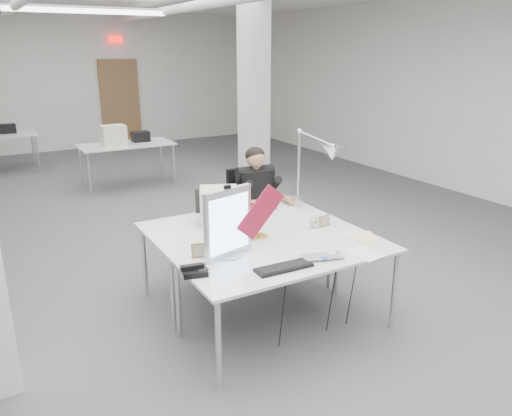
{
  "coord_description": "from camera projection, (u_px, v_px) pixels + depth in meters",
  "views": [
    {
      "loc": [
        -2.12,
        -5.66,
        2.36
      ],
      "look_at": [
        -0.03,
        -2.0,
        1.0
      ],
      "focal_mm": 35.0,
      "sensor_mm": 36.0,
      "label": 1
    }
  ],
  "objects": [
    {
      "name": "keyboard",
      "position": [
        284.0,
        268.0,
        3.8
      ],
      "size": [
        0.46,
        0.17,
        0.02
      ],
      "primitive_type": "cube",
      "rotation": [
        0.0,
        0.0,
        -0.03
      ],
      "color": "black",
      "rests_on": "desk_main"
    },
    {
      "name": "picture_frame_left",
      "position": [
        200.0,
        250.0,
        4.01
      ],
      "size": [
        0.15,
        0.07,
        0.12
      ],
      "primitive_type": "cube",
      "rotation": [
        -0.21,
        0.0,
        -0.23
      ],
      "color": "#AE834B",
      "rests_on": "desk_main"
    },
    {
      "name": "laptop",
      "position": [
        324.0,
        260.0,
        3.94
      ],
      "size": [
        0.39,
        0.31,
        0.03
      ],
      "primitive_type": "imported",
      "rotation": [
        0.0,
        0.0,
        -0.3
      ],
      "color": "silver",
      "rests_on": "desk_main"
    },
    {
      "name": "picture_frame_right",
      "position": [
        325.0,
        221.0,
        4.71
      ],
      "size": [
        0.14,
        0.06,
        0.1
      ],
      "primitive_type": "cube",
      "rotation": [
        -0.21,
        0.0,
        0.21
      ],
      "color": "olive",
      "rests_on": "desk_main"
    },
    {
      "name": "beige_monitor",
      "position": [
        219.0,
        206.0,
        4.77
      ],
      "size": [
        0.46,
        0.45,
        0.34
      ],
      "primitive_type": "cube",
      "rotation": [
        0.0,
        0.0,
        -0.43
      ],
      "color": "beige",
      "rests_on": "desk_second"
    },
    {
      "name": "paper_stack_a",
      "position": [
        364.0,
        253.0,
        4.08
      ],
      "size": [
        0.24,
        0.32,
        0.01
      ],
      "primitive_type": "cube",
      "rotation": [
        0.0,
        0.0,
        0.12
      ],
      "color": "silver",
      "rests_on": "desk_main"
    },
    {
      "name": "desk_phone",
      "position": [
        195.0,
        271.0,
        3.71
      ],
      "size": [
        0.22,
        0.2,
        0.05
      ],
      "primitive_type": "cube",
      "rotation": [
        0.0,
        0.0,
        -0.24
      ],
      "color": "black",
      "rests_on": "desk_main"
    },
    {
      "name": "paper_stack_c",
      "position": [
        357.0,
        234.0,
        4.52
      ],
      "size": [
        0.24,
        0.22,
        0.01
      ],
      "primitive_type": "cube",
      "rotation": [
        0.0,
        0.0,
        -0.55
      ],
      "color": "silver",
      "rests_on": "desk_main"
    },
    {
      "name": "architect_lamp",
      "position": [
        313.0,
        169.0,
        4.96
      ],
      "size": [
        0.45,
        0.76,
        0.92
      ],
      "primitive_type": null,
      "rotation": [
        0.0,
        0.0,
        0.3
      ],
      "color": "silver",
      "rests_on": "desk_second"
    },
    {
      "name": "mouse",
      "position": [
        333.0,
        253.0,
        4.05
      ],
      "size": [
        0.11,
        0.1,
        0.04
      ],
      "primitive_type": "ellipsoid",
      "rotation": [
        0.0,
        0.0,
        0.41
      ],
      "color": "#ADADB2",
      "rests_on": "desk_main"
    },
    {
      "name": "desk_main",
      "position": [
        289.0,
        254.0,
        4.12
      ],
      "size": [
        1.8,
        0.9,
        0.02
      ],
      "primitive_type": "cube",
      "color": "silver",
      "rests_on": "room_shell"
    },
    {
      "name": "monitor",
      "position": [
        228.0,
        223.0,
        3.95
      ],
      "size": [
        0.45,
        0.16,
        0.57
      ],
      "primitive_type": "cube",
      "rotation": [
        0.0,
        0.0,
        0.25
      ],
      "color": "silver",
      "rests_on": "desk_main"
    },
    {
      "name": "desk_clock",
      "position": [
        314.0,
        222.0,
        4.67
      ],
      "size": [
        0.11,
        0.05,
        0.11
      ],
      "primitive_type": "cylinder",
      "rotation": [
        1.57,
        0.0,
        0.12
      ],
      "color": "#ACACB0",
      "rests_on": "desk_main"
    },
    {
      "name": "bankers_lamp",
      "position": [
        258.0,
        219.0,
        4.38
      ],
      "size": [
        0.34,
        0.23,
        0.35
      ],
      "primitive_type": null,
      "rotation": [
        0.0,
        0.0,
        -0.37
      ],
      "color": "gold",
      "rests_on": "desk_main"
    },
    {
      "name": "desk_second",
      "position": [
        238.0,
        222.0,
        4.86
      ],
      "size": [
        1.8,
        0.9,
        0.02
      ],
      "primitive_type": "cube",
      "color": "silver",
      "rests_on": "room_shell"
    },
    {
      "name": "pennant",
      "position": [
        261.0,
        212.0,
        4.04
      ],
      "size": [
        0.42,
        0.06,
        0.46
      ],
      "primitive_type": "cube",
      "rotation": [
        0.0,
        -0.87,
        -0.12
      ],
      "color": "maroon",
      "rests_on": "monitor"
    },
    {
      "name": "room_shell",
      "position": [
        173.0,
        106.0,
        6.02
      ],
      "size": [
        10.04,
        14.04,
        3.24
      ],
      "color": "#474749",
      "rests_on": "ground"
    },
    {
      "name": "bg_desk_a",
      "position": [
        126.0,
        145.0,
        8.75
      ],
      "size": [
        1.6,
        0.8,
        0.02
      ],
      "primitive_type": "cube",
      "color": "silver",
      "rests_on": "room_shell"
    },
    {
      "name": "paper_stack_b",
      "position": [
        364.0,
        237.0,
        4.44
      ],
      "size": [
        0.28,
        0.31,
        0.01
      ],
      "primitive_type": "cube",
      "rotation": [
        0.0,
        0.0,
        -0.44
      ],
      "color": "#DECA84",
      "rests_on": "desk_main"
    },
    {
      "name": "office_chair",
      "position": [
        254.0,
        215.0,
        5.67
      ],
      "size": [
        0.59,
        0.59,
        1.1
      ],
      "primitive_type": null,
      "rotation": [
        0.0,
        0.0,
        -0.1
      ],
      "color": "black",
      "rests_on": "room_shell"
    },
    {
      "name": "seated_person",
      "position": [
        256.0,
        186.0,
        5.52
      ],
      "size": [
        0.6,
        0.72,
        1.01
      ],
      "primitive_type": null,
      "rotation": [
        0.0,
        0.0,
        -0.1
      ],
      "color": "black",
      "rests_on": "office_chair"
    }
  ]
}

